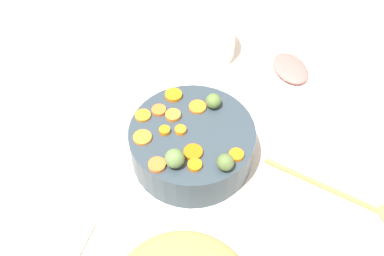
{
  "coord_description": "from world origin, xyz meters",
  "views": [
    {
      "loc": [
        -0.12,
        0.55,
        0.84
      ],
      "look_at": [
        0.02,
        -0.02,
        0.12
      ],
      "focal_mm": 40.4,
      "sensor_mm": 36.0,
      "label": 1
    }
  ],
  "objects_px": {
    "wooden_spoon": "(372,206)",
    "casserole_dish": "(201,39)",
    "serving_bowl_carrots": "(192,144)",
    "ham_plate": "(296,68)"
  },
  "relations": [
    {
      "from": "wooden_spoon",
      "to": "casserole_dish",
      "type": "xyz_separation_m",
      "value": [
        0.46,
        -0.4,
        0.04
      ]
    },
    {
      "from": "serving_bowl_carrots",
      "to": "casserole_dish",
      "type": "distance_m",
      "value": 0.36
    },
    {
      "from": "casserole_dish",
      "to": "ham_plate",
      "type": "xyz_separation_m",
      "value": [
        -0.27,
        0.01,
        -0.04
      ]
    },
    {
      "from": "serving_bowl_carrots",
      "to": "ham_plate",
      "type": "height_order",
      "value": "serving_bowl_carrots"
    },
    {
      "from": "wooden_spoon",
      "to": "casserole_dish",
      "type": "height_order",
      "value": "casserole_dish"
    },
    {
      "from": "casserole_dish",
      "to": "serving_bowl_carrots",
      "type": "bearing_deg",
      "value": 99.11
    },
    {
      "from": "serving_bowl_carrots",
      "to": "ham_plate",
      "type": "xyz_separation_m",
      "value": [
        -0.21,
        -0.34,
        -0.04
      ]
    },
    {
      "from": "serving_bowl_carrots",
      "to": "ham_plate",
      "type": "relative_size",
      "value": 1.1
    },
    {
      "from": "wooden_spoon",
      "to": "serving_bowl_carrots",
      "type": "bearing_deg",
      "value": -6.06
    },
    {
      "from": "serving_bowl_carrots",
      "to": "ham_plate",
      "type": "distance_m",
      "value": 0.4
    }
  ]
}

